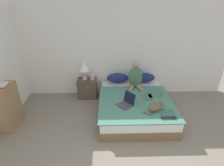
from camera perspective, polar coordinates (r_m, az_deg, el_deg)
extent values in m
cube|color=white|center=(4.69, 1.85, 10.78)|extent=(6.01, 0.05, 2.55)
cube|color=brown|center=(4.30, 7.21, -8.38)|extent=(1.60, 1.93, 0.20)
cube|color=silver|center=(4.19, 7.37, -6.11)|extent=(1.58, 1.90, 0.20)
cube|color=#4C8470|center=(3.97, 7.85, -6.26)|extent=(1.65, 1.54, 0.02)
cube|color=#5B9384|center=(3.71, 17.56, -9.82)|extent=(0.32, 0.37, 0.01)
cube|color=#5B9384|center=(4.17, 11.40, -4.70)|extent=(0.26, 0.34, 0.01)
cube|color=#5B9384|center=(4.37, 14.07, -3.45)|extent=(0.40, 0.38, 0.01)
ellipsoid|color=navy|center=(4.74, 1.83, 1.66)|extent=(0.58, 0.24, 0.27)
ellipsoid|color=navy|center=(4.83, 10.41, 1.73)|extent=(0.58, 0.24, 0.27)
ellipsoid|color=#476B4C|center=(4.48, 7.62, 1.92)|extent=(0.37, 0.20, 0.55)
sphere|color=tan|center=(4.35, 7.90, 6.25)|extent=(0.19, 0.19, 0.19)
cylinder|color=tan|center=(4.46, 6.39, -1.59)|extent=(0.17, 0.26, 0.07)
cylinder|color=tan|center=(4.49, 8.94, -1.55)|extent=(0.17, 0.26, 0.07)
ellipsoid|color=brown|center=(3.70, 13.90, -7.62)|extent=(0.35, 0.31, 0.18)
sphere|color=brown|center=(3.80, 15.77, -6.48)|extent=(0.11, 0.11, 0.11)
cone|color=brown|center=(3.80, 15.53, -5.79)|extent=(0.05, 0.05, 0.05)
cone|color=brown|center=(3.77, 16.16, -6.17)|extent=(0.05, 0.05, 0.05)
cylinder|color=brown|center=(3.62, 11.48, -9.56)|extent=(0.17, 0.12, 0.04)
cube|color=#424247|center=(3.80, 4.05, -7.30)|extent=(0.38, 0.39, 0.02)
cube|color=black|center=(3.82, 5.74, -4.82)|extent=(0.24, 0.27, 0.25)
cube|color=brown|center=(4.86, -8.03, -1.70)|extent=(0.50, 0.35, 0.54)
sphere|color=tan|center=(4.65, -8.35, -1.47)|extent=(0.03, 0.03, 0.03)
cylinder|color=beige|center=(4.74, -8.86, 1.50)|extent=(0.12, 0.12, 0.06)
cylinder|color=beige|center=(4.69, -8.97, 2.93)|extent=(0.02, 0.02, 0.20)
cone|color=white|center=(4.61, -9.16, 5.40)|extent=(0.28, 0.28, 0.24)
cube|color=#E09EB2|center=(4.73, -6.33, 1.93)|extent=(0.12, 0.12, 0.11)
ellipsoid|color=white|center=(4.70, -6.37, 2.71)|extent=(0.06, 0.04, 0.03)
cube|color=#99754C|center=(4.28, -30.73, -6.63)|extent=(0.23, 0.62, 0.94)
cube|color=#844270|center=(4.08, -32.18, -0.83)|extent=(0.19, 0.23, 0.03)
cube|color=beige|center=(4.07, -32.41, -0.43)|extent=(0.19, 0.21, 0.04)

